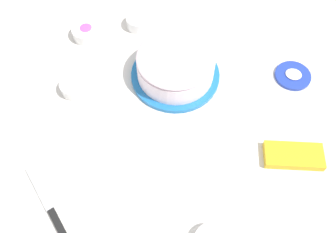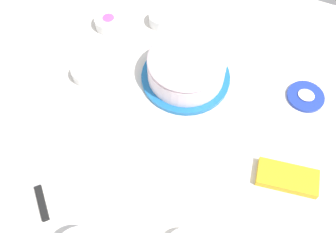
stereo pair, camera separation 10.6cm
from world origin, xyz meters
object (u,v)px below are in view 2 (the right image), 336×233
frosted_cake (186,68)px  sprinkle_bowl_rainbow (109,21)px  spreading_knife (38,186)px  sprinkle_bowl_green (86,72)px  frosting_tub_lid (306,96)px  candy_box_upper (287,178)px  sprinkle_bowl_pink (161,19)px

frosted_cake → sprinkle_bowl_rainbow: 0.34m
spreading_knife → sprinkle_bowl_green: (-0.07, 0.37, 0.01)m
frosted_cake → frosting_tub_lid: frosted_cake is taller
sprinkle_bowl_green → candy_box_upper: (0.66, -0.09, -0.01)m
frosted_cake → sprinkle_bowl_pink: 0.25m
frosting_tub_lid → sprinkle_bowl_green: 0.67m
candy_box_upper → sprinkle_bowl_pink: bearing=134.9°
candy_box_upper → sprinkle_bowl_green: bearing=163.2°
sprinkle_bowl_rainbow → sprinkle_bowl_green: size_ratio=1.10×
frosting_tub_lid → candy_box_upper: 0.28m
frosting_tub_lid → sprinkle_bowl_rainbow: bearing=178.0°
sprinkle_bowl_pink → sprinkle_bowl_green: sprinkle_bowl_pink is taller
spreading_knife → candy_box_upper: candy_box_upper is taller
frosted_cake → sprinkle_bowl_pink: frosted_cake is taller
spreading_knife → frosting_tub_lid: bearing=44.3°
sprinkle_bowl_pink → sprinkle_bowl_rainbow: size_ratio=0.88×
frosting_tub_lid → candy_box_upper: (0.01, -0.28, 0.01)m
spreading_knife → sprinkle_bowl_green: size_ratio=2.13×
frosting_tub_lid → sprinkle_bowl_green: (-0.64, -0.19, 0.01)m
spreading_knife → sprinkle_bowl_pink: sprinkle_bowl_pink is taller
frosted_cake → sprinkle_bowl_green: frosted_cake is taller
frosted_cake → sprinkle_bowl_green: size_ratio=3.19×
frosting_tub_lid → sprinkle_bowl_rainbow: 0.68m
frosted_cake → sprinkle_bowl_rainbow: (-0.32, 0.10, -0.03)m
frosted_cake → candy_box_upper: (0.37, -0.20, -0.04)m
sprinkle_bowl_green → candy_box_upper: size_ratio=0.54×
sprinkle_bowl_rainbow → spreading_knife: bearing=-80.1°
spreading_knife → sprinkle_bowl_rainbow: size_ratio=1.93×
sprinkle_bowl_rainbow → sprinkle_bowl_pink: bearing=27.4°
sprinkle_bowl_green → candy_box_upper: 0.66m
frosted_cake → sprinkle_bowl_rainbow: size_ratio=2.89×
frosting_tub_lid → sprinkle_bowl_pink: bearing=168.6°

